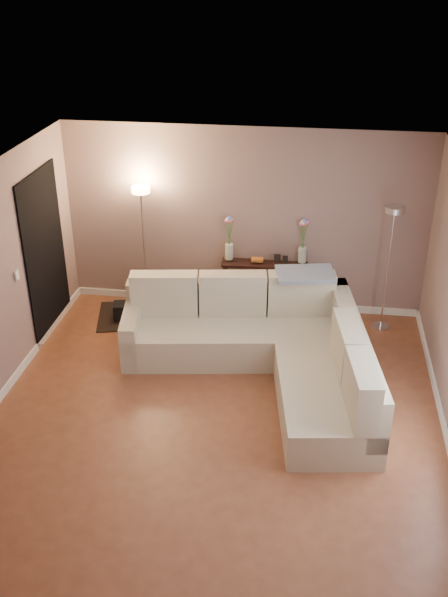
# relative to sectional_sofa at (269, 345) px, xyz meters

# --- Properties ---
(floor) EXTENTS (5.00, 5.50, 0.01)m
(floor) POSITION_rel_sectional_sofa_xyz_m (-0.51, -1.06, -0.38)
(floor) COLOR brown
(floor) RESTS_ON ground
(ceiling) EXTENTS (5.00, 5.50, 0.01)m
(ceiling) POSITION_rel_sectional_sofa_xyz_m (-0.51, -1.06, 2.23)
(ceiling) COLOR white
(ceiling) RESTS_ON ground
(wall_back) EXTENTS (5.00, 0.02, 2.60)m
(wall_back) POSITION_rel_sectional_sofa_xyz_m (-0.51, 1.70, 0.93)
(wall_back) COLOR gray
(wall_back) RESTS_ON ground
(wall_front) EXTENTS (5.00, 0.02, 2.60)m
(wall_front) POSITION_rel_sectional_sofa_xyz_m (-0.51, -3.82, 0.93)
(wall_front) COLOR gray
(wall_front) RESTS_ON ground
(baseboard_back) EXTENTS (5.00, 0.03, 0.10)m
(baseboard_back) POSITION_rel_sectional_sofa_xyz_m (-0.51, 1.67, -0.32)
(baseboard_back) COLOR white
(baseboard_back) RESTS_ON ground
(baseboard_left) EXTENTS (0.03, 5.50, 0.10)m
(baseboard_left) POSITION_rel_sectional_sofa_xyz_m (-2.99, -1.06, -0.32)
(baseboard_left) COLOR white
(baseboard_left) RESTS_ON ground
(baseboard_right) EXTENTS (0.03, 5.50, 0.10)m
(baseboard_right) POSITION_rel_sectional_sofa_xyz_m (1.98, -1.06, -0.32)
(baseboard_right) COLOR white
(baseboard_right) RESTS_ON ground
(doorway) EXTENTS (0.02, 1.20, 2.20)m
(doorway) POSITION_rel_sectional_sofa_xyz_m (-2.99, 0.64, 0.73)
(doorway) COLOR black
(doorway) RESTS_ON ground
(switch_plate) EXTENTS (0.02, 0.08, 0.12)m
(switch_plate) POSITION_rel_sectional_sofa_xyz_m (-2.99, -0.21, 0.83)
(switch_plate) COLOR white
(switch_plate) RESTS_ON ground
(sectional_sofa) EXTENTS (3.22, 2.84, 1.00)m
(sectional_sofa) POSITION_rel_sectional_sofa_xyz_m (0.00, 0.00, 0.00)
(sectional_sofa) COLOR beige
(sectional_sofa) RESTS_ON floor
(throw_blanket) EXTENTS (0.79, 0.55, 0.10)m
(throw_blanket) POSITION_rel_sectional_sofa_xyz_m (0.38, 0.75, 0.62)
(throw_blanket) COLOR #7E8DA3
(throw_blanket) RESTS_ON sectional_sofa
(console_table) EXTENTS (1.21, 0.37, 0.74)m
(console_table) POSITION_rel_sectional_sofa_xyz_m (-0.27, 1.59, 0.05)
(console_table) COLOR black
(console_table) RESTS_ON floor
(leaning_mirror) EXTENTS (0.85, 0.07, 0.67)m
(leaning_mirror) POSITION_rel_sectional_sofa_xyz_m (-0.20, 1.75, 0.74)
(leaning_mirror) COLOR black
(leaning_mirror) RESTS_ON console_table
(table_decor) EXTENTS (0.51, 0.12, 0.12)m
(table_decor) POSITION_rel_sectional_sofa_xyz_m (-0.20, 1.56, 0.42)
(table_decor) COLOR orange
(table_decor) RESTS_ON console_table
(flower_vase_left) EXTENTS (0.14, 0.11, 0.63)m
(flower_vase_left) POSITION_rel_sectional_sofa_xyz_m (-0.70, 1.58, 0.66)
(flower_vase_left) COLOR silver
(flower_vase_left) RESTS_ON console_table
(flower_vase_right) EXTENTS (0.14, 0.11, 0.63)m
(flower_vase_right) POSITION_rel_sectional_sofa_xyz_m (0.31, 1.62, 0.66)
(flower_vase_right) COLOR silver
(flower_vase_right) RESTS_ON console_table
(floor_lamp_lit) EXTENTS (0.30, 0.30, 1.79)m
(floor_lamp_lit) POSITION_rel_sectional_sofa_xyz_m (-1.89, 1.48, 0.89)
(floor_lamp_lit) COLOR silver
(floor_lamp_lit) RESTS_ON floor
(floor_lamp_unlit) EXTENTS (0.27, 0.27, 1.75)m
(floor_lamp_unlit) POSITION_rel_sectional_sofa_xyz_m (1.44, 1.28, 0.87)
(floor_lamp_unlit) COLOR silver
(floor_lamp_unlit) RESTS_ON floor
(charcoal_rug) EXTENTS (1.33, 1.11, 0.02)m
(charcoal_rug) POSITION_rel_sectional_sofa_xyz_m (-1.91, 1.13, -0.36)
(charcoal_rug) COLOR black
(charcoal_rug) RESTS_ON floor
(black_bag) EXTENTS (0.37, 0.30, 0.21)m
(black_bag) POSITION_rel_sectional_sofa_xyz_m (-2.08, 1.00, -0.22)
(black_bag) COLOR black
(black_bag) RESTS_ON charcoal_rug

